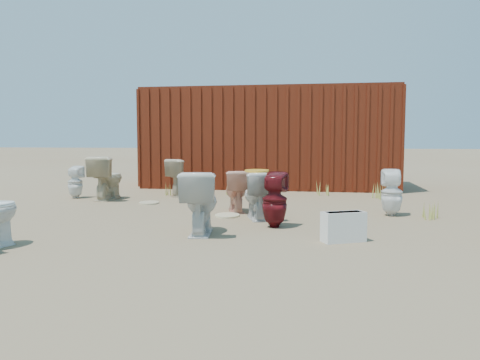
% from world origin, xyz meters
% --- Properties ---
extents(ground, '(100.00, 100.00, 0.00)m').
position_xyz_m(ground, '(0.00, 0.00, 0.00)').
color(ground, brown).
rests_on(ground, ground).
extents(shipping_container, '(6.00, 2.40, 2.40)m').
position_xyz_m(shipping_container, '(0.00, 5.20, 1.20)').
color(shipping_container, '#4D1A0C').
rests_on(shipping_container, ground).
extents(toilet_front_pink, '(0.56, 0.75, 0.68)m').
position_xyz_m(toilet_front_pink, '(-0.11, 0.91, 0.34)').
color(toilet_front_pink, '#E49E84').
rests_on(toilet_front_pink, ground).
extents(toilet_front_c, '(0.53, 0.83, 0.79)m').
position_xyz_m(toilet_front_c, '(-0.26, -0.91, 0.40)').
color(toilet_front_c, silver).
rests_on(toilet_front_c, ground).
extents(toilet_front_maroon, '(0.38, 0.39, 0.75)m').
position_xyz_m(toilet_front_maroon, '(0.63, -0.33, 0.37)').
color(toilet_front_maroon, '#601015').
rests_on(toilet_front_maroon, ground).
extents(toilet_back_a, '(0.30, 0.31, 0.65)m').
position_xyz_m(toilet_back_a, '(-3.60, 2.10, 0.32)').
color(toilet_back_a, white).
rests_on(toilet_back_a, ground).
extents(toilet_back_beige_left, '(0.49, 0.84, 0.85)m').
position_xyz_m(toilet_back_beige_left, '(-2.87, 2.00, 0.42)').
color(toilet_back_beige_left, beige).
rests_on(toilet_back_beige_left, ground).
extents(toilet_back_beige_right, '(0.78, 0.87, 0.78)m').
position_xyz_m(toilet_back_beige_right, '(-1.51, 2.75, 0.39)').
color(toilet_back_beige_right, '#C0AD8D').
rests_on(toilet_back_beige_right, ground).
extents(toilet_back_yellowlid, '(0.60, 0.78, 0.71)m').
position_xyz_m(toilet_back_yellowlid, '(0.31, 0.27, 0.35)').
color(toilet_back_yellowlid, silver).
rests_on(toilet_back_yellowlid, ground).
extents(toilet_back_e, '(0.32, 0.33, 0.72)m').
position_xyz_m(toilet_back_e, '(2.33, 0.92, 0.36)').
color(toilet_back_e, white).
rests_on(toilet_back_e, ground).
extents(yellow_lid, '(0.36, 0.45, 0.02)m').
position_xyz_m(yellow_lid, '(0.31, 0.27, 0.72)').
color(yellow_lid, gold).
rests_on(yellow_lid, toilet_back_yellowlid).
extents(loose_tank, '(0.54, 0.40, 0.35)m').
position_xyz_m(loose_tank, '(1.50, -1.08, 0.17)').
color(loose_tank, white).
rests_on(loose_tank, ground).
extents(loose_lid_near, '(0.42, 0.52, 0.02)m').
position_xyz_m(loose_lid_near, '(-0.18, 0.45, 0.01)').
color(loose_lid_near, beige).
rests_on(loose_lid_near, ground).
extents(loose_lid_far, '(0.45, 0.53, 0.02)m').
position_xyz_m(loose_lid_far, '(-1.87, 1.61, 0.01)').
color(loose_lid_far, '#C3B68D').
rests_on(loose_lid_far, ground).
extents(weed_clump_a, '(0.36, 0.36, 0.30)m').
position_xyz_m(weed_clump_a, '(-1.86, 2.88, 0.15)').
color(weed_clump_a, '#9DA040').
rests_on(weed_clump_a, ground).
extents(weed_clump_b, '(0.32, 0.32, 0.26)m').
position_xyz_m(weed_clump_b, '(0.22, 2.86, 0.13)').
color(weed_clump_b, '#9DA040').
rests_on(weed_clump_b, ground).
extents(weed_clump_c, '(0.36, 0.36, 0.32)m').
position_xyz_m(weed_clump_c, '(2.48, 2.93, 0.16)').
color(weed_clump_c, '#9DA040').
rests_on(weed_clump_c, ground).
extents(weed_clump_d, '(0.30, 0.30, 0.27)m').
position_xyz_m(weed_clump_d, '(-0.56, 3.25, 0.13)').
color(weed_clump_d, '#9DA040').
rests_on(weed_clump_d, ground).
extents(weed_clump_e, '(0.34, 0.34, 0.28)m').
position_xyz_m(weed_clump_e, '(1.31, 3.50, 0.14)').
color(weed_clump_e, '#9DA040').
rests_on(weed_clump_e, ground).
extents(weed_clump_f, '(0.28, 0.28, 0.26)m').
position_xyz_m(weed_clump_f, '(2.87, 0.73, 0.13)').
color(weed_clump_f, '#9DA040').
rests_on(weed_clump_f, ground).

